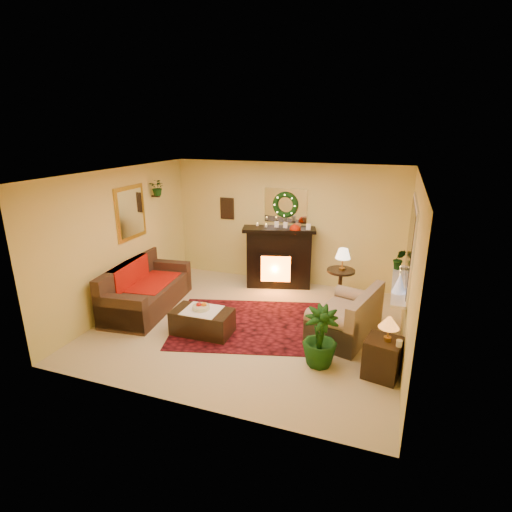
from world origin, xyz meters
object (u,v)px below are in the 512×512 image
(sofa, at_px, (147,287))
(loveseat, at_px, (345,311))
(side_table_round, at_px, (340,288))
(coffee_table, at_px, (202,322))
(end_table_square, at_px, (382,358))
(fireplace, at_px, (279,262))

(sofa, relative_size, loveseat, 1.48)
(loveseat, xyz_separation_m, side_table_round, (-0.26, 1.22, -0.09))
(loveseat, relative_size, coffee_table, 1.42)
(sofa, relative_size, end_table_square, 3.71)
(sofa, xyz_separation_m, loveseat, (3.64, 0.20, -0.01))
(fireplace, height_order, end_table_square, fireplace)
(loveseat, distance_m, end_table_square, 1.19)
(end_table_square, bearing_deg, side_table_round, 111.99)
(sofa, bearing_deg, end_table_square, -17.08)
(fireplace, bearing_deg, coffee_table, -119.17)
(fireplace, distance_m, end_table_square, 3.54)
(fireplace, xyz_separation_m, side_table_round, (1.37, -0.47, -0.23))
(sofa, bearing_deg, coffee_table, -27.55)
(side_table_round, bearing_deg, fireplace, 160.96)
(fireplace, xyz_separation_m, end_table_square, (2.27, -2.70, -0.28))
(coffee_table, bearing_deg, sofa, 158.01)
(loveseat, height_order, coffee_table, loveseat)
(side_table_round, bearing_deg, end_table_square, -68.01)
(coffee_table, bearing_deg, fireplace, 75.42)
(end_table_square, bearing_deg, sofa, 169.41)
(fireplace, bearing_deg, sofa, -152.12)
(side_table_round, distance_m, end_table_square, 2.40)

